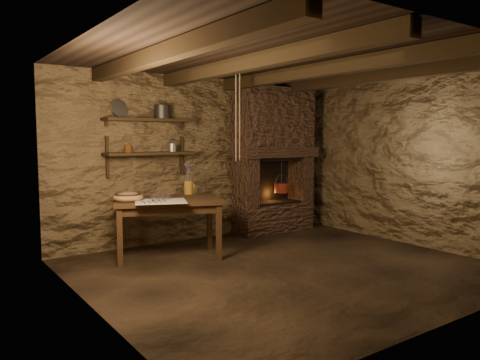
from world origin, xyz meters
TOP-DOWN VIEW (x-y plane):
  - floor at (0.00, 0.00)m, footprint 4.50×4.50m
  - back_wall at (0.00, 2.00)m, footprint 4.50×0.04m
  - front_wall at (0.00, -2.00)m, footprint 4.50×0.04m
  - left_wall at (-2.25, 0.00)m, footprint 0.04×4.00m
  - right_wall at (2.25, 0.00)m, footprint 0.04×4.00m
  - ceiling at (0.00, 0.00)m, footprint 4.50×4.00m
  - beam_far_left at (-1.50, 0.00)m, footprint 0.14×3.95m
  - beam_mid_left at (-0.50, 0.00)m, footprint 0.14×3.95m
  - beam_mid_right at (0.50, 0.00)m, footprint 0.14×3.95m
  - beam_far_right at (1.50, 0.00)m, footprint 0.14×3.95m
  - shelf_lower at (-0.85, 1.84)m, footprint 1.25×0.30m
  - shelf_upper at (-0.85, 1.84)m, footprint 1.25×0.30m
  - hearth at (1.25, 1.77)m, footprint 1.43×0.51m
  - work_table at (-0.89, 1.25)m, footprint 1.50×1.17m
  - linen_cloth at (-1.09, 1.02)m, footprint 0.74×0.67m
  - pewter_cutlery_row at (-1.09, 1.00)m, footprint 0.54×0.37m
  - drinking_glasses at (-1.07, 1.14)m, footprint 0.19×0.06m
  - stoneware_jug at (-0.46, 1.48)m, footprint 0.15×0.15m
  - wooden_bowl at (-1.39, 1.30)m, footprint 0.37×0.37m
  - iron_stockpot at (-0.67, 1.84)m, footprint 0.26×0.26m
  - tin_pan at (-1.23, 1.94)m, footprint 0.27×0.17m
  - small_kettle at (-0.52, 1.84)m, footprint 0.19×0.16m
  - rusty_tin at (-1.16, 1.84)m, footprint 0.12×0.12m
  - red_pot at (1.38, 1.72)m, footprint 0.26×0.26m
  - hanging_ropes at (0.05, 1.05)m, footprint 0.08×0.08m

SIDE VIEW (x-z plane):
  - floor at x=0.00m, z-range 0.00..0.00m
  - work_table at x=-0.89m, z-range 0.03..0.78m
  - red_pot at x=1.38m, z-range 0.44..0.98m
  - linen_cloth at x=-1.09m, z-range 0.75..0.76m
  - pewter_cutlery_row at x=-1.09m, z-range 0.76..0.77m
  - wooden_bowl at x=-1.39m, z-range 0.73..0.86m
  - drinking_glasses at x=-1.07m, z-range 0.76..0.84m
  - stoneware_jug at x=-0.46m, z-range 0.72..1.14m
  - back_wall at x=0.00m, z-range 0.00..2.40m
  - front_wall at x=0.00m, z-range 0.00..2.40m
  - left_wall at x=-2.25m, z-range 0.00..2.40m
  - right_wall at x=2.25m, z-range 0.00..2.40m
  - hearth at x=1.25m, z-range 0.08..2.38m
  - shelf_lower at x=-0.85m, z-range 1.28..1.32m
  - rusty_tin at x=-1.16m, z-range 1.32..1.42m
  - small_kettle at x=-0.52m, z-range 1.29..1.46m
  - shelf_upper at x=-0.85m, z-range 1.73..1.77m
  - hanging_ropes at x=0.05m, z-range 1.20..2.40m
  - iron_stockpot at x=-0.67m, z-range 1.77..1.93m
  - tin_pan at x=-1.23m, z-range 1.77..2.02m
  - beam_far_left at x=-1.50m, z-range 2.23..2.39m
  - beam_mid_left at x=-0.50m, z-range 2.23..2.39m
  - beam_mid_right at x=0.50m, z-range 2.23..2.39m
  - beam_far_right at x=1.50m, z-range 2.23..2.39m
  - ceiling at x=0.00m, z-range 2.38..2.42m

